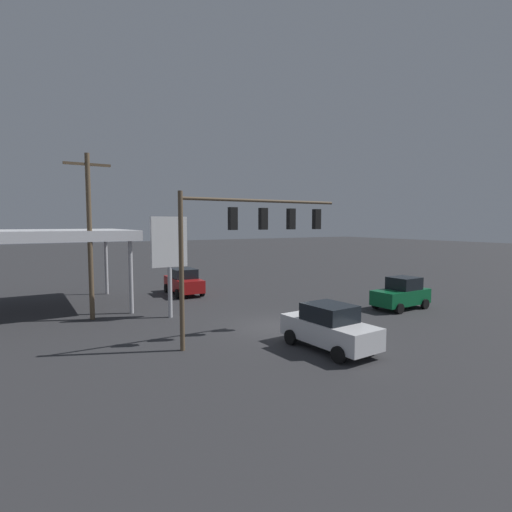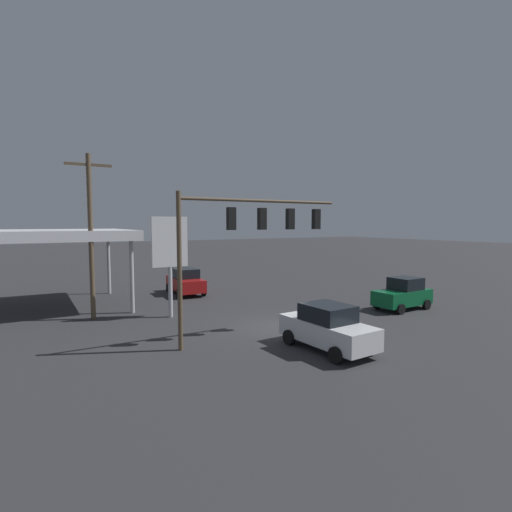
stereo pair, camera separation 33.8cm
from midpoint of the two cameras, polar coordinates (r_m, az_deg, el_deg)
The scene contains 8 objects.
ground_plane at distance 20.97m, azimuth 2.39°, elevation -10.03°, with size 200.00×200.00×0.00m, color #2D2D30.
traffic_signal_assembly at distance 18.12m, azimuth -1.33°, elevation 3.83°, with size 8.20×0.43×6.65m.
utility_pole at distance 23.66m, azimuth -23.06°, elevation 3.11°, with size 2.40×0.26×9.09m.
gas_station_canopy at distance 27.67m, azimuth -29.46°, elevation 2.52°, with size 10.77×8.74×4.91m.
price_sign at distance 22.89m, azimuth -12.72°, elevation 1.32°, with size 2.04×0.27×5.70m.
sedan_waiting at distance 17.36m, azimuth 9.86°, elevation -9.99°, with size 2.27×4.50×1.93m.
sedan_far at distance 30.51m, azimuth -10.61°, elevation -3.62°, with size 2.22×4.48×1.93m.
hatchback_crossing at distance 26.52m, azimuth 19.72°, elevation -5.08°, with size 3.86×2.08×1.97m.
Camera 1 is at (11.32, 16.83, 5.34)m, focal length 28.00 mm.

